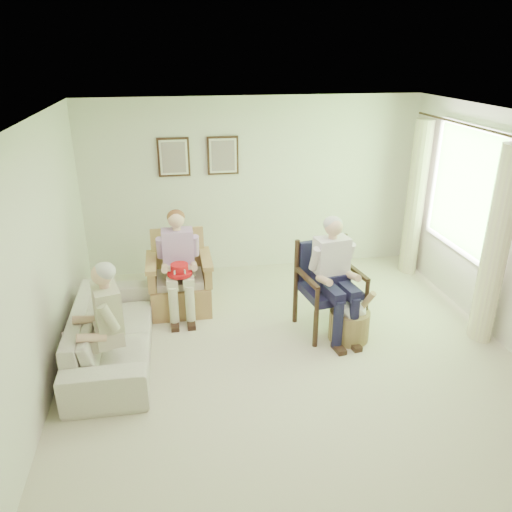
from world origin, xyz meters
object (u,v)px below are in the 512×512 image
object	(u,v)px
person_dark	(334,269)
red_hat	(180,270)
wicker_armchair	(180,285)
person_wicker	(179,257)
person_sofa	(104,319)
wood_armchair	(328,283)
sofa	(113,332)
hatbox	(350,318)

from	to	relation	value
person_dark	red_hat	bearing A→B (deg)	151.35
wicker_armchair	red_hat	distance (m)	0.50
wicker_armchair	person_wicker	xyz separation A→B (m)	(-0.00, -0.13, 0.46)
person_sofa	wood_armchair	bearing A→B (deg)	90.74
sofa	person_sofa	xyz separation A→B (m)	(-0.00, -0.44, 0.42)
person_dark	person_sofa	bearing A→B (deg)	-177.98
wood_armchair	hatbox	size ratio (longest dim) A/B	1.54
hatbox	person_dark	bearing A→B (deg)	135.76
person_dark	red_hat	world-z (taller)	person_dark
person_wicker	wicker_armchair	bearing A→B (deg)	89.50
wicker_armchair	wood_armchair	distance (m)	1.95
wicker_armchair	sofa	distance (m)	1.29
wood_armchair	sofa	world-z (taller)	wood_armchair
person_sofa	wicker_armchair	bearing A→B (deg)	137.78
sofa	red_hat	bearing A→B (deg)	-48.45
person_wicker	red_hat	world-z (taller)	person_wicker
sofa	wood_armchair	bearing A→B (deg)	-84.41
wood_armchair	hatbox	xyz separation A→B (m)	(0.17, -0.35, -0.32)
wood_armchair	person_dark	world-z (taller)	person_dark
sofa	red_hat	xyz separation A→B (m)	(0.78, 0.69, 0.38)
wood_armchair	person_wicker	bearing A→B (deg)	150.51
person_sofa	hatbox	distance (m)	2.78
hatbox	red_hat	bearing A→B (deg)	157.91
person_dark	wicker_armchair	bearing A→B (deg)	142.15
wood_armchair	hatbox	bearing A→B (deg)	-72.65
person_sofa	person_dark	bearing A→B (deg)	86.97
wood_armchair	red_hat	distance (m)	1.82
wicker_armchair	person_dark	world-z (taller)	person_dark
wood_armchair	person_sofa	size ratio (longest dim) A/B	0.84
red_hat	hatbox	size ratio (longest dim) A/B	0.44
person_wicker	wood_armchair	bearing A→B (deg)	-20.61
sofa	person_sofa	world-z (taller)	person_sofa
red_hat	person_wicker	bearing A→B (deg)	90.63
wicker_armchair	person_wicker	world-z (taller)	person_wicker
sofa	person_wicker	distance (m)	1.27
sofa	person_wicker	size ratio (longest dim) A/B	1.58
person_wicker	hatbox	xyz separation A→B (m)	(1.94, -0.99, -0.51)
red_hat	person_dark	bearing A→B (deg)	-19.27
wood_armchair	person_sofa	bearing A→B (deg)	-174.20
person_wicker	red_hat	size ratio (longest dim) A/B	4.37
person_wicker	person_dark	size ratio (longest dim) A/B	0.94
wood_armchair	person_dark	size ratio (longest dim) A/B	0.76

